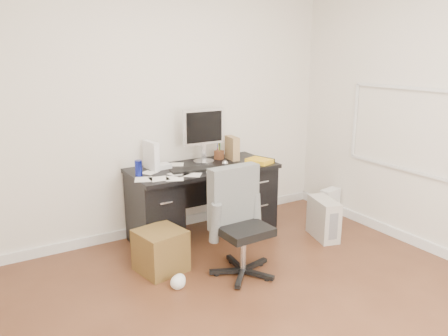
{
  "coord_description": "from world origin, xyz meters",
  "views": [
    {
      "loc": [
        -1.74,
        -2.17,
        1.89
      ],
      "look_at": [
        0.28,
        1.2,
        0.84
      ],
      "focal_mm": 35.0,
      "sensor_mm": 36.0,
      "label": 1
    }
  ],
  "objects_px": {
    "desk": "(203,199)",
    "lcd_monitor": "(203,136)",
    "keyboard": "(193,170)",
    "pc_tower": "(323,219)",
    "office_chair": "(243,224)",
    "wicker_basket": "(161,250)"
  },
  "relations": [
    {
      "from": "office_chair",
      "to": "pc_tower",
      "type": "height_order",
      "value": "office_chair"
    },
    {
      "from": "keyboard",
      "to": "office_chair",
      "type": "xyz_separation_m",
      "value": [
        0.05,
        -0.83,
        -0.29
      ]
    },
    {
      "from": "desk",
      "to": "pc_tower",
      "type": "distance_m",
      "value": 1.27
    },
    {
      "from": "desk",
      "to": "keyboard",
      "type": "bearing_deg",
      "value": -148.27
    },
    {
      "from": "desk",
      "to": "office_chair",
      "type": "xyz_separation_m",
      "value": [
        -0.12,
        -0.94,
        0.07
      ]
    },
    {
      "from": "desk",
      "to": "lcd_monitor",
      "type": "distance_m",
      "value": 0.66
    },
    {
      "from": "lcd_monitor",
      "to": "keyboard",
      "type": "distance_m",
      "value": 0.45
    },
    {
      "from": "lcd_monitor",
      "to": "wicker_basket",
      "type": "xyz_separation_m",
      "value": [
        -0.79,
        -0.64,
        -0.85
      ]
    },
    {
      "from": "desk",
      "to": "lcd_monitor",
      "type": "bearing_deg",
      "value": 57.67
    },
    {
      "from": "desk",
      "to": "pc_tower",
      "type": "height_order",
      "value": "desk"
    },
    {
      "from": "keyboard",
      "to": "pc_tower",
      "type": "height_order",
      "value": "keyboard"
    },
    {
      "from": "pc_tower",
      "to": "lcd_monitor",
      "type": "bearing_deg",
      "value": 153.85
    },
    {
      "from": "wicker_basket",
      "to": "keyboard",
      "type": "bearing_deg",
      "value": 36.8
    },
    {
      "from": "keyboard",
      "to": "wicker_basket",
      "type": "relative_size",
      "value": 1.15
    },
    {
      "from": "office_chair",
      "to": "pc_tower",
      "type": "distance_m",
      "value": 1.2
    },
    {
      "from": "pc_tower",
      "to": "office_chair",
      "type": "bearing_deg",
      "value": -153.3
    },
    {
      "from": "wicker_basket",
      "to": "desk",
      "type": "bearing_deg",
      "value": 35.64
    },
    {
      "from": "office_chair",
      "to": "wicker_basket",
      "type": "xyz_separation_m",
      "value": [
        -0.58,
        0.44,
        -0.28
      ]
    },
    {
      "from": "desk",
      "to": "keyboard",
      "type": "height_order",
      "value": "keyboard"
    },
    {
      "from": "office_chair",
      "to": "lcd_monitor",
      "type": "bearing_deg",
      "value": 77.6
    },
    {
      "from": "keyboard",
      "to": "pc_tower",
      "type": "bearing_deg",
      "value": -18.63
    },
    {
      "from": "lcd_monitor",
      "to": "pc_tower",
      "type": "bearing_deg",
      "value": -40.52
    }
  ]
}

